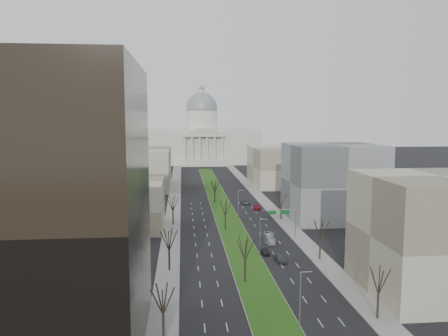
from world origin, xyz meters
TOP-DOWN VIEW (x-y plane):
  - ground at (0.00, 120.00)m, footprint 600.00×600.00m
  - median at (0.00, 118.99)m, footprint 8.00×222.03m
  - sidewalk_left at (-17.50, 95.00)m, footprint 5.00×330.00m
  - sidewalk_right at (17.50, 95.00)m, footprint 5.00×330.00m
  - capitol at (0.00, 269.59)m, footprint 80.00×46.00m
  - building_glass_tower at (-37.00, 18.00)m, footprint 34.00×30.00m
  - building_beige_left at (-33.00, 85.00)m, footprint 26.00×22.00m
  - building_tan_right at (33.00, 32.00)m, footprint 26.00×24.00m
  - building_grey_right at (34.00, 92.00)m, footprint 28.00×26.00m
  - building_far_left at (-35.00, 160.00)m, footprint 30.00×40.00m
  - building_far_right at (35.00, 165.00)m, footprint 30.00×40.00m
  - tree_left_near at (-17.20, 18.00)m, footprint 5.10×5.10m
  - tree_left_mid at (-17.20, 48.00)m, footprint 5.40×5.40m
  - tree_left_far at (-17.20, 88.00)m, footprint 5.28×5.28m
  - tree_right_near at (17.20, 22.00)m, footprint 5.16×5.16m
  - tree_right_mid at (17.20, 52.00)m, footprint 5.52×5.52m
  - tree_right_far at (17.20, 92.00)m, footprint 5.04×5.04m
  - tree_median_a at (-2.00, 40.00)m, footprint 5.40×5.40m
  - tree_median_b at (-2.00, 80.00)m, footprint 5.40×5.40m
  - tree_median_c at (-2.00, 120.00)m, footprint 5.40×5.40m
  - streetlamp_median_a at (3.76, 20.00)m, footprint 1.90×0.20m
  - streetlamp_median_b at (3.76, 55.00)m, footprint 1.90×0.20m
  - streetlamp_median_c at (3.76, 95.00)m, footprint 1.90×0.20m
  - mast_arm_signs at (13.49, 70.03)m, footprint 9.12×0.24m
  - car_grey_near at (7.73, 51.36)m, footprint 2.32×4.92m
  - car_black at (5.20, 57.38)m, footprint 2.07×4.67m
  - car_red at (12.07, 108.12)m, footprint 2.75×5.66m
  - car_grey_far at (9.34, 117.59)m, footprint 2.96×5.51m
  - box_van at (8.38, 66.89)m, footprint 1.90×7.74m

SIDE VIEW (x-z plane):
  - ground at x=0.00m, z-range 0.00..0.00m
  - sidewalk_left at x=-17.50m, z-range 0.00..0.15m
  - sidewalk_right at x=17.50m, z-range 0.00..0.15m
  - median at x=0.00m, z-range 0.00..0.20m
  - car_grey_far at x=9.34m, z-range 0.00..1.47m
  - car_black at x=5.20m, z-range 0.00..1.49m
  - car_red at x=12.07m, z-range 0.00..1.59m
  - car_grey_near at x=7.73m, z-range 0.00..1.63m
  - box_van at x=8.38m, z-range 0.00..2.15m
  - streetlamp_median_a at x=3.76m, z-range 0.23..9.39m
  - streetlamp_median_b at x=3.76m, z-range 0.23..9.39m
  - streetlamp_median_c at x=3.76m, z-range 0.23..9.39m
  - mast_arm_signs at x=13.49m, z-range 2.06..10.15m
  - tree_right_far at x=17.20m, z-range 1.99..11.07m
  - tree_left_near at x=-17.20m, z-range 2.02..11.20m
  - tree_right_near at x=17.20m, z-range 2.04..11.33m
  - tree_left_far at x=-17.20m, z-range 2.09..11.59m
  - tree_left_mid at x=-17.20m, z-range 2.14..11.86m
  - tree_median_a at x=-2.00m, z-range 2.14..11.86m
  - tree_median_b at x=-2.00m, z-range 2.14..11.86m
  - tree_median_c at x=-2.00m, z-range 2.14..11.86m
  - building_beige_left at x=-33.00m, z-range 0.00..14.00m
  - tree_right_mid at x=17.20m, z-range 2.19..12.12m
  - building_far_left at x=-35.00m, z-range 0.00..18.00m
  - building_far_right at x=35.00m, z-range 0.00..18.00m
  - building_tan_right at x=33.00m, z-range 0.00..22.00m
  - building_grey_right at x=34.00m, z-range 0.00..24.00m
  - capitol at x=0.00m, z-range -11.19..43.81m
  - building_glass_tower at x=-37.00m, z-range 0.00..40.00m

